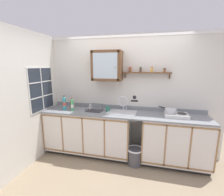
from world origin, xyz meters
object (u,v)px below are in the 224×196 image
object	(u,v)px
bottle_juice_amber_0	(72,104)
warning_sign	(134,99)
saucepan	(170,110)
sink	(122,113)
trash_bin	(135,156)
hot_plate_stove	(176,115)
wall_cabinet	(107,66)
mug	(108,109)
bottle_detergent_teal_1	(64,103)
dish_rack	(94,110)
bottle_soda_green_2	(72,105)

from	to	relation	value
bottle_juice_amber_0	warning_sign	distance (m)	1.38
saucepan	warning_sign	size ratio (longest dim) A/B	1.45
sink	trash_bin	bearing A→B (deg)	-39.05
saucepan	bottle_juice_amber_0	size ratio (longest dim) A/B	1.43
saucepan	warning_sign	world-z (taller)	warning_sign
hot_plate_stove	saucepan	bearing A→B (deg)	166.20
trash_bin	wall_cabinet	bearing A→B (deg)	151.14
mug	wall_cabinet	bearing A→B (deg)	110.89
warning_sign	trash_bin	distance (m)	1.15
bottle_detergent_teal_1	wall_cabinet	xyz separation A→B (m)	(0.89, 0.23, 0.78)
bottle_juice_amber_0	dish_rack	distance (m)	0.54
bottle_juice_amber_0	warning_sign	world-z (taller)	warning_sign
bottle_juice_amber_0	warning_sign	xyz separation A→B (m)	(1.35, 0.22, 0.14)
hot_plate_stove	sink	bearing A→B (deg)	177.48
wall_cabinet	trash_bin	size ratio (longest dim) A/B	1.79
saucepan	bottle_soda_green_2	xyz separation A→B (m)	(-1.97, -0.09, 0.02)
saucepan	trash_bin	size ratio (longest dim) A/B	0.94
wall_cabinet	sink	bearing A→B (deg)	-17.31
hot_plate_stove	trash_bin	world-z (taller)	hot_plate_stove
bottle_soda_green_2	bottle_juice_amber_0	bearing A→B (deg)	119.97
sink	wall_cabinet	world-z (taller)	wall_cabinet
bottle_soda_green_2	bottle_detergent_teal_1	bearing A→B (deg)	-176.27
bottle_detergent_teal_1	dish_rack	distance (m)	0.64
bottle_detergent_teal_1	warning_sign	world-z (taller)	warning_sign
hot_plate_stove	bottle_juice_amber_0	distance (m)	2.16
wall_cabinet	bottle_soda_green_2	bearing A→B (deg)	-163.11
saucepan	bottle_soda_green_2	world-z (taller)	bottle_soda_green_2
bottle_detergent_teal_1	warning_sign	bearing A→B (deg)	14.85
saucepan	trash_bin	xyz separation A→B (m)	(-0.62, -0.23, -0.89)
bottle_juice_amber_0	bottle_detergent_teal_1	xyz separation A→B (m)	(-0.09, -0.16, 0.04)
sink	hot_plate_stove	distance (m)	1.03
bottle_soda_green_2	mug	world-z (taller)	bottle_soda_green_2
bottle_soda_green_2	hot_plate_stove	bearing A→B (deg)	1.80
bottle_juice_amber_0	wall_cabinet	distance (m)	1.15
bottle_detergent_teal_1	bottle_soda_green_2	world-z (taller)	bottle_detergent_teal_1
bottle_detergent_teal_1	sink	bearing A→B (deg)	5.69
dish_rack	wall_cabinet	xyz separation A→B (m)	(0.26, 0.15, 0.91)
hot_plate_stove	trash_bin	distance (m)	1.11
dish_rack	bottle_detergent_teal_1	bearing A→B (deg)	-172.79
dish_rack	trash_bin	xyz separation A→B (m)	(0.91, -0.21, -0.81)
sink	bottle_detergent_teal_1	world-z (taller)	same
bottle_juice_amber_0	warning_sign	size ratio (longest dim) A/B	1.02
saucepan	wall_cabinet	bearing A→B (deg)	174.37
saucepan	bottle_juice_amber_0	bearing A→B (deg)	178.39
trash_bin	saucepan	bearing A→B (deg)	20.59
mug	trash_bin	world-z (taller)	mug
wall_cabinet	trash_bin	bearing A→B (deg)	-28.86
bottle_juice_amber_0	mug	bearing A→B (deg)	-2.81
saucepan	wall_cabinet	world-z (taller)	wall_cabinet
hot_plate_stove	bottle_detergent_teal_1	world-z (taller)	bottle_detergent_teal_1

